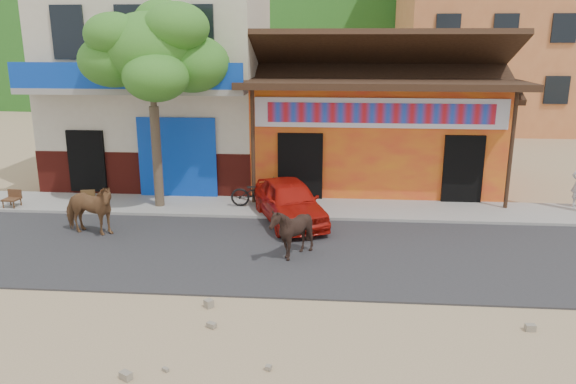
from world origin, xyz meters
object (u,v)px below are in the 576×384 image
scooter (258,193)px  cafe_chair_left (87,192)px  cow_tan (89,209)px  tree (154,106)px  cafe_chair_right (11,192)px  red_car (289,201)px  cow_dark (292,232)px

scooter → cafe_chair_left: (-5.13, -0.44, 0.02)m
cow_tan → cafe_chair_left: bearing=36.4°
tree → cafe_chair_right: size_ratio=6.44×
tree → cafe_chair_right: 5.10m
scooter → red_car: bearing=-139.0°
cow_tan → scooter: size_ratio=0.98×
cow_dark → cafe_chair_right: 9.26m
cow_tan → cafe_chair_right: cow_tan is taller
cow_tan → cafe_chair_right: (-3.29, 1.97, -0.14)m
scooter → cow_dark: bearing=-162.8°
cow_tan → cow_dark: 5.53m
cafe_chair_left → cafe_chair_right: bearing=171.0°
tree → cafe_chair_left: size_ratio=6.69×
cow_dark → scooter: size_ratio=0.78×
cafe_chair_left → cafe_chair_right: (-2.27, -0.19, 0.02)m
tree → cow_dark: bearing=-40.5°
cafe_chair_right → red_car: bearing=1.2°
tree → cow_tan: tree is taller
red_car → scooter: 1.53m
scooter → cafe_chair_left: size_ratio=1.84×
cow_tan → tree: bearing=-13.0°
red_car → cafe_chair_left: red_car is taller
cow_dark → cafe_chair_left: cow_dark is taller
cow_tan → cafe_chair_left: 2.39m
cow_dark → red_car: size_ratio=0.36×
cow_tan → cow_dark: bearing=-91.4°
red_car → cafe_chair_left: bearing=152.5°
cow_tan → cafe_chair_right: bearing=70.2°
cow_tan → cow_dark: size_ratio=1.26×
tree → red_car: tree is taller
cow_dark → red_car: cow_dark is taller
cow_dark → cafe_chair_right: cow_dark is taller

